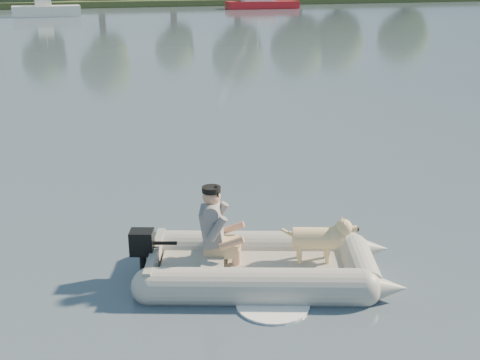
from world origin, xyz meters
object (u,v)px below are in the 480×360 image
object	(u,v)px
man	(213,223)
motorboat	(46,3)
dog	(314,241)
sailboat	(262,4)
dinghy	(266,238)

from	to	relation	value
man	motorboat	world-z (taller)	motorboat
dog	sailboat	world-z (taller)	sailboat
man	sailboat	distance (m)	53.00
man	motorboat	size ratio (longest dim) A/B	0.18
sailboat	man	bearing A→B (deg)	-106.48
man	dog	xyz separation A→B (m)	(1.15, -0.38, -0.23)
motorboat	sailboat	bearing A→B (deg)	11.75
motorboat	sailboat	xyz separation A→B (m)	(19.67, 4.34, -0.62)
man	dog	distance (m)	1.24
dinghy	motorboat	bearing A→B (deg)	110.89
dog	motorboat	xyz separation A→B (m)	(-2.69, 45.83, 0.57)
motorboat	sailboat	distance (m)	20.15
dinghy	motorboat	xyz separation A→B (m)	(-2.12, 45.70, 0.51)
dinghy	man	world-z (taller)	man
motorboat	dinghy	bearing A→B (deg)	-88.05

